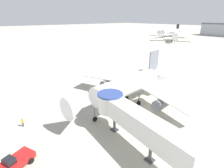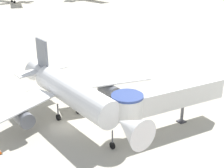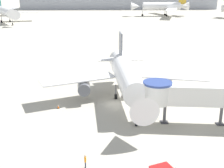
# 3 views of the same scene
# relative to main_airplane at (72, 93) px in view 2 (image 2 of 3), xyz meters

# --- Properties ---
(ground_plane) EXTENTS (800.00, 800.00, 0.00)m
(ground_plane) POSITION_rel_main_airplane_xyz_m (-1.82, -0.94, -4.35)
(ground_plane) COLOR #A8A393
(main_airplane) EXTENTS (29.49, 26.54, 10.31)m
(main_airplane) POSITION_rel_main_airplane_xyz_m (0.00, 0.00, 0.00)
(main_airplane) COLOR white
(main_airplane) RESTS_ON ground_plane
(jet_bridge) EXTENTS (17.36, 4.88, 6.19)m
(jet_bridge) POSITION_rel_main_airplane_xyz_m (8.99, -8.52, 0.16)
(jet_bridge) COLOR silver
(jet_bridge) RESTS_ON ground_plane
(traffic_cone_port_wing) EXTENTS (0.41, 0.41, 0.68)m
(traffic_cone_port_wing) POSITION_rel_main_airplane_xyz_m (-11.21, -2.53, -4.03)
(traffic_cone_port_wing) COLOR black
(traffic_cone_port_wing) RESTS_ON ground_plane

